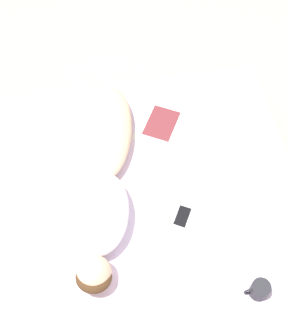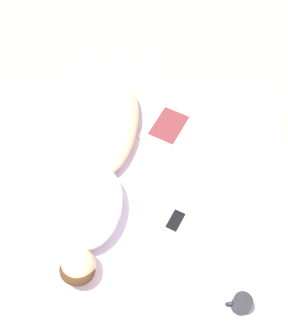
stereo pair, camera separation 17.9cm
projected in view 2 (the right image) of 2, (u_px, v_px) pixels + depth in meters
ground_plane at (129, 261)px, 2.81m from camera, size 12.00×12.00×0.00m
bed at (127, 247)px, 2.62m from camera, size 1.94×2.13×0.44m
person at (101, 179)px, 2.50m from camera, size 0.50×1.30×0.20m
open_magazine at (187, 134)px, 2.76m from camera, size 0.61×0.55×0.01m
coffee_mug at (241, 303)px, 2.19m from camera, size 0.13×0.09×0.09m
cell_phone at (175, 221)px, 2.46m from camera, size 0.14×0.16×0.01m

